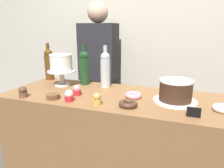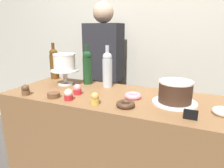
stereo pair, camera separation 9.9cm
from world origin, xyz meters
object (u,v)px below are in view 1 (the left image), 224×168
cake_stand_pedestal (62,75)px  cookie_stack (53,96)px  cupcake_chocolate (23,92)px  cupcake_vanilla (69,96)px  cupcake_caramel (97,99)px  cupcake_strawberry (77,90)px  donut_pink (133,95)px  white_layer_cake (61,62)px  donut_sugar (223,108)px  chocolate_round_cake (176,90)px  wine_bottle_amber (49,64)px  donut_chocolate (128,104)px  wine_bottle_clear (105,69)px  price_sign_chalkboard (194,112)px  barista_figure (99,80)px  wine_bottle_green (84,67)px

cake_stand_pedestal → cookie_stack: bearing=-67.9°
cupcake_chocolate → cupcake_vanilla: bearing=5.5°
cupcake_caramel → cupcake_strawberry: bearing=149.3°
cupcake_vanilla → donut_pink: 0.42m
white_layer_cake → cupcake_vanilla: size_ratio=2.37×
donut_sugar → cookie_stack: (-1.02, -0.14, 0.00)m
cupcake_caramel → donut_pink: (0.18, 0.20, -0.02)m
white_layer_cake → cupcake_strawberry: (0.23, -0.18, -0.15)m
cookie_stack → chocolate_round_cake: bearing=15.4°
cupcake_caramel → donut_sugar: (0.70, 0.14, -0.02)m
wine_bottle_amber → donut_chocolate: bearing=-26.1°
cake_stand_pedestal → donut_pink: cake_stand_pedestal is taller
chocolate_round_cake → cookie_stack: (-0.76, -0.21, -0.06)m
cake_stand_pedestal → wine_bottle_clear: size_ratio=0.69×
price_sign_chalkboard → donut_pink: bearing=151.2°
cupcake_chocolate → donut_pink: bearing=18.6°
cupcake_vanilla → donut_chocolate: (0.38, 0.03, -0.02)m
donut_chocolate → wine_bottle_amber: bearing=153.9°
cupcake_vanilla → cookie_stack: 0.12m
cupcake_chocolate → price_sign_chalkboard: size_ratio=1.06×
cupcake_vanilla → chocolate_round_cake: bearing=18.4°
wine_bottle_clear → barista_figure: (-0.24, 0.43, -0.21)m
donut_sugar → donut_pink: same height
cake_stand_pedestal → barista_figure: bearing=78.4°
donut_chocolate → chocolate_round_cake: bearing=34.6°
wine_bottle_clear → price_sign_chalkboard: bearing=-30.9°
white_layer_cake → cupcake_chocolate: (-0.09, -0.34, -0.15)m
wine_bottle_amber → cupcake_strawberry: bearing=-35.5°
wine_bottle_green → cupcake_strawberry: wine_bottle_green is taller
cake_stand_pedestal → cupcake_chocolate: 0.35m
cake_stand_pedestal → cupcake_caramel: size_ratio=3.02×
white_layer_cake → wine_bottle_amber: (-0.22, 0.14, -0.04)m
wine_bottle_amber → price_sign_chalkboard: 1.29m
cupcake_caramel → price_sign_chalkboard: (0.55, -0.00, -0.01)m
wine_bottle_clear → chocolate_round_cake: bearing=-18.0°
cookie_stack → barista_figure: 0.82m
cupcake_chocolate → donut_sugar: 1.24m
cupcake_chocolate → donut_pink: size_ratio=0.66×
cake_stand_pedestal → chocolate_round_cake: chocolate_round_cake is taller
chocolate_round_cake → donut_pink: chocolate_round_cake is taller
white_layer_cake → wine_bottle_amber: bearing=147.5°
chocolate_round_cake → donut_pink: size_ratio=1.82×
barista_figure → donut_pink: bearing=-50.3°
wine_bottle_green → donut_sugar: 1.03m
wine_bottle_clear → cupcake_strawberry: 0.30m
wine_bottle_clear → wine_bottle_green: bearing=174.5°
cupcake_caramel → donut_chocolate: 0.19m
white_layer_cake → donut_chocolate: 0.70m
cupcake_vanilla → barista_figure: barista_figure is taller
donut_pink → price_sign_chalkboard: bearing=-28.8°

